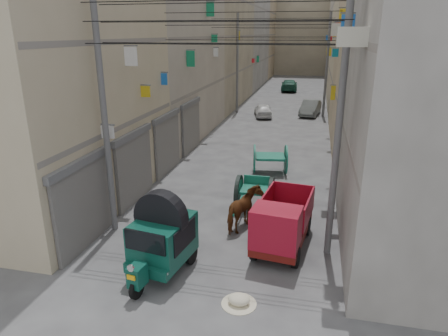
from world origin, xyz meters
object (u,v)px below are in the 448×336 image
(feed_sack, at_px, (239,299))
(distant_car_green, at_px, (289,85))
(mini_truck, at_px, (281,227))
(tonga_cart, at_px, (255,193))
(distant_car_grey, at_px, (310,108))
(distant_car_white, at_px, (263,110))
(auto_rickshaw, at_px, (162,236))
(second_cart, at_px, (270,158))
(horse, at_px, (245,210))

(feed_sack, relative_size, distant_car_green, 0.12)
(mini_truck, bearing_deg, feed_sack, -98.05)
(tonga_cart, bearing_deg, mini_truck, -67.18)
(tonga_cart, height_order, distant_car_grey, tonga_cart)
(mini_truck, xyz_separation_m, distant_car_white, (-3.33, 20.94, -0.31))
(tonga_cart, xyz_separation_m, mini_truck, (1.25, -2.93, 0.15))
(tonga_cart, bearing_deg, auto_rickshaw, -112.37)
(auto_rickshaw, bearing_deg, second_cart, 86.42)
(tonga_cart, relative_size, distant_car_white, 0.94)
(tonga_cart, distance_m, distant_car_green, 33.97)
(distant_car_green, bearing_deg, feed_sack, 89.27)
(distant_car_green, bearing_deg, horse, 88.58)
(horse, relative_size, distant_car_grey, 0.46)
(feed_sack, distance_m, distant_car_grey, 25.26)
(tonga_cart, xyz_separation_m, distant_car_grey, (1.66, 19.52, -0.09))
(feed_sack, distance_m, horse, 4.15)
(tonga_cart, xyz_separation_m, distant_car_green, (-1.11, 33.95, -0.05))
(mini_truck, distance_m, second_cart, 7.42)
(tonga_cart, relative_size, distant_car_grey, 0.81)
(distant_car_green, bearing_deg, auto_rickshaw, 85.78)
(mini_truck, xyz_separation_m, distant_car_grey, (0.40, 22.44, -0.24))
(horse, xyz_separation_m, distant_car_green, (-1.01, 35.60, -0.07))
(distant_car_grey, distance_m, distant_car_green, 14.70)
(tonga_cart, relative_size, mini_truck, 0.90)
(distant_car_grey, xyz_separation_m, distant_car_green, (-2.77, 14.43, 0.04))
(distant_car_grey, bearing_deg, feed_sack, -84.36)
(second_cart, relative_size, distant_car_green, 0.40)
(auto_rickshaw, xyz_separation_m, feed_sack, (2.40, -1.00, -0.95))
(distant_car_white, height_order, distant_car_grey, distant_car_grey)
(second_cart, relative_size, feed_sack, 3.24)
(tonga_cart, relative_size, distant_car_green, 0.66)
(tonga_cart, relative_size, second_cart, 1.65)
(second_cart, relative_size, horse, 1.06)
(horse, height_order, distant_car_white, horse)
(auto_rickshaw, height_order, horse, auto_rickshaw)
(second_cart, bearing_deg, mini_truck, -90.69)
(horse, bearing_deg, second_cart, -75.43)
(distant_car_white, bearing_deg, mini_truck, 86.25)
(feed_sack, xyz_separation_m, distant_car_grey, (1.16, 25.23, 0.47))
(feed_sack, relative_size, distant_car_grey, 0.15)
(horse, distance_m, distant_car_green, 35.61)
(distant_car_white, relative_size, distant_car_grey, 0.86)
(distant_car_white, bearing_deg, distant_car_green, -106.24)
(tonga_cart, height_order, horse, horse)
(second_cart, bearing_deg, feed_sack, -97.44)
(tonga_cart, bearing_deg, horse, -93.79)
(distant_car_grey, bearing_deg, mini_truck, -82.75)
(auto_rickshaw, distance_m, mini_truck, 3.63)
(tonga_cart, relative_size, horse, 1.75)
(mini_truck, bearing_deg, distant_car_white, 106.20)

